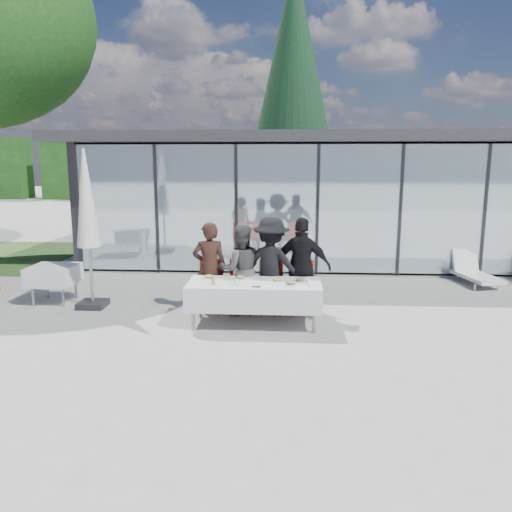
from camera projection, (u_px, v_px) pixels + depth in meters
The scene contains 24 objects.
ground at pixel (267, 330), 8.30m from camera, with size 90.00×90.00×0.00m, color #A19F98.
pavilion at pixel (341, 181), 15.78m from camera, with size 14.80×8.80×3.44m.
treeline at pixel (255, 168), 35.45m from camera, with size 62.50×2.00×4.40m.
dining_table at pixel (254, 294), 8.48m from camera, with size 2.26×0.96×0.75m.
diner_a at pixel (210, 268), 9.10m from camera, with size 0.62×0.62×1.69m, color #321C16.
diner_chair_a at pixel (211, 283), 9.26m from camera, with size 0.44×0.44×0.97m.
diner_b at pixel (241, 269), 9.07m from camera, with size 0.80×0.80×1.65m, color #4B4B4B.
diner_chair_b at pixel (241, 283), 9.23m from camera, with size 0.44×0.44×0.97m.
diner_c at pixel (271, 266), 9.03m from camera, with size 1.16×1.16×1.79m, color black.
diner_chair_c at pixel (271, 284), 9.19m from camera, with size 0.44×0.44×0.97m.
diner_d at pixel (302, 267), 8.99m from camera, with size 1.05×1.05×1.79m, color black.
diner_chair_d at pixel (302, 284), 9.16m from camera, with size 0.44×0.44×0.97m.
plate_a at pixel (209, 277), 8.70m from camera, with size 0.27×0.27×0.07m.
plate_b at pixel (240, 278), 8.64m from camera, with size 0.27×0.27×0.07m.
plate_c at pixel (276, 280), 8.50m from camera, with size 0.27×0.27×0.07m.
plate_d at pixel (300, 280), 8.48m from camera, with size 0.27×0.27×0.07m.
plate_extra at pixel (290, 284), 8.24m from camera, with size 0.27×0.27×0.07m.
juice_bottle at pixel (213, 280), 8.27m from camera, with size 0.06×0.06×0.14m, color #84B44B.
drinking_glasses at pixel (272, 282), 8.26m from camera, with size 1.26×0.15×0.10m.
folded_eyeglasses at pixel (256, 287), 8.11m from camera, with size 0.14×0.03×0.01m, color black.
spare_table_left at pixel (54, 275), 9.84m from camera, with size 0.86×0.86×0.74m.
market_umbrella at pixel (87, 208), 9.24m from camera, with size 0.50×0.50×3.00m.
lounger at pixel (474, 272), 11.46m from camera, with size 0.86×1.43×0.72m.
conifer_tree at pixel (293, 78), 19.88m from camera, with size 4.00×4.00×10.50m.
Camera 1 is at (0.29, -7.92, 2.78)m, focal length 35.00 mm.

